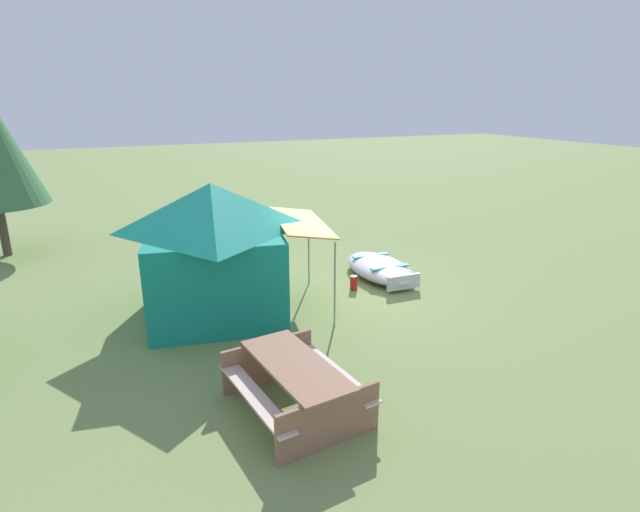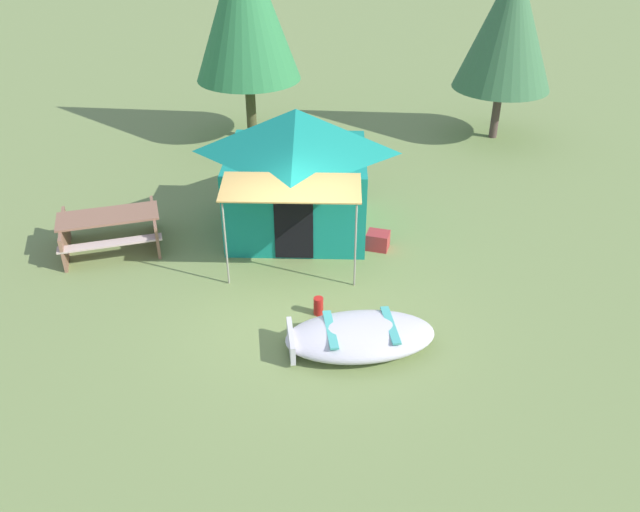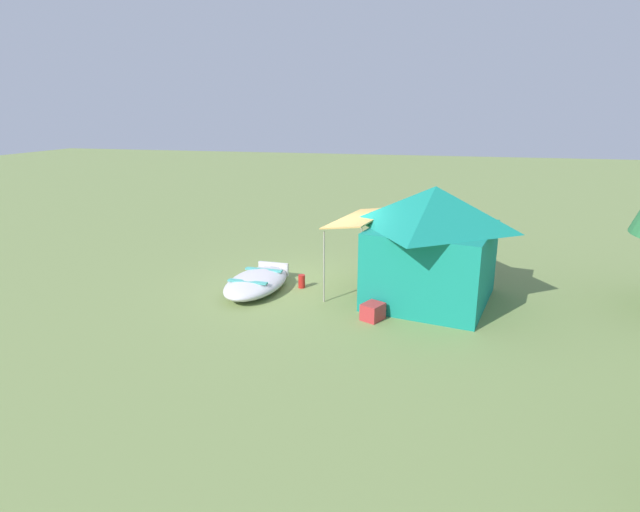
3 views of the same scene
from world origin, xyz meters
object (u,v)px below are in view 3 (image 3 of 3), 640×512
object	(u,v)px
canvas_cabin_tent	(432,243)
fuel_can	(302,281)
cooler_box	(373,312)
beached_rowboat	(256,282)
picnic_table	(430,240)

from	to	relation	value
canvas_cabin_tent	fuel_can	world-z (taller)	canvas_cabin_tent
cooler_box	fuel_can	size ratio (longest dim) A/B	1.34
beached_rowboat	canvas_cabin_tent	xyz separation A→B (m)	(-0.42, 4.14, 1.15)
cooler_box	fuel_can	world-z (taller)	cooler_box
beached_rowboat	cooler_box	size ratio (longest dim) A/B	5.62
picnic_table	beached_rowboat	bearing A→B (deg)	-42.85
beached_rowboat	picnic_table	distance (m)	5.87
fuel_can	picnic_table	bearing A→B (deg)	141.85
canvas_cabin_tent	fuel_can	bearing A→B (deg)	-91.55
beached_rowboat	picnic_table	size ratio (longest dim) A/B	1.18
beached_rowboat	fuel_can	size ratio (longest dim) A/B	7.53
canvas_cabin_tent	fuel_can	size ratio (longest dim) A/B	12.29
canvas_cabin_tent	cooler_box	world-z (taller)	canvas_cabin_tent
beached_rowboat	fuel_can	bearing A→B (deg)	116.63
picnic_table	fuel_can	bearing A→B (deg)	-38.15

